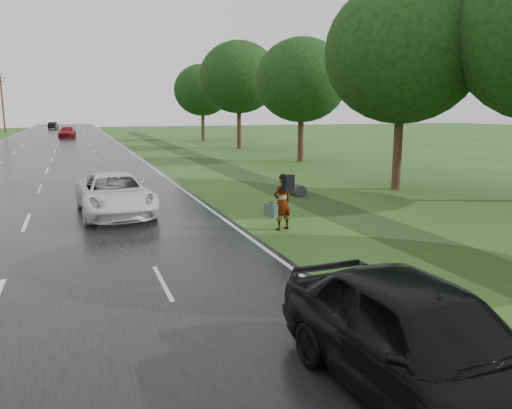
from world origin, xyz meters
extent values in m
cube|color=black|center=(0.00, 45.00, 0.02)|extent=(14.00, 180.00, 0.04)
cube|color=silver|center=(6.75, 45.00, 0.04)|extent=(0.12, 180.00, 0.01)
cube|color=silver|center=(0.00, 45.00, 0.04)|extent=(0.12, 180.00, 0.01)
cube|color=#1F3113|center=(11.50, 20.00, 0.00)|extent=(2.20, 120.00, 0.01)
cylinder|color=#2D2D2D|center=(11.50, 10.00, 0.25)|extent=(0.56, 1.00, 0.56)
cylinder|color=#362016|center=(-9.20, 85.00, 5.00)|extent=(0.26, 0.26, 10.00)
cube|color=#362016|center=(-9.20, 85.00, 9.20)|extent=(1.60, 0.12, 0.12)
cube|color=#362016|center=(-9.20, 85.00, 8.60)|extent=(1.20, 0.10, 0.10)
cylinder|color=#362016|center=(17.00, 10.00, 1.92)|extent=(0.44, 0.44, 3.84)
ellipsoid|color=black|center=(17.00, 10.00, 6.69)|extent=(7.60, 7.60, 6.84)
cylinder|color=#362016|center=(18.20, 24.00, 1.76)|extent=(0.44, 0.44, 3.52)
ellipsoid|color=black|center=(18.20, 24.00, 6.14)|extent=(7.00, 7.00, 6.30)
cylinder|color=#362016|center=(17.80, 38.00, 2.08)|extent=(0.44, 0.44, 4.16)
ellipsoid|color=black|center=(17.80, 38.00, 7.16)|extent=(8.00, 8.00, 7.20)
cylinder|color=#362016|center=(17.50, 52.00, 1.84)|extent=(0.44, 0.44, 3.68)
ellipsoid|color=black|center=(17.50, 52.00, 6.38)|extent=(7.20, 7.20, 6.48)
imported|color=#A5998C|center=(8.20, 3.99, 0.95)|extent=(0.80, 0.65, 1.91)
cube|color=black|center=(8.28, 3.73, 1.63)|extent=(0.43, 0.33, 0.53)
cube|color=#3A554B|center=(7.78, 3.97, 0.70)|extent=(0.33, 0.56, 0.43)
cube|color=black|center=(7.78, 3.97, 0.95)|extent=(0.10, 0.18, 0.04)
imported|color=silver|center=(3.11, 8.35, 0.81)|extent=(2.83, 5.69, 1.55)
imported|color=black|center=(6.00, -6.00, 0.92)|extent=(2.30, 5.27, 1.77)
imported|color=maroon|center=(1.00, 64.23, 0.80)|extent=(2.49, 5.39, 1.53)
imported|color=black|center=(-1.89, 98.22, 0.75)|extent=(1.98, 4.44, 1.41)
camera|label=1|loc=(1.77, -11.09, 4.00)|focal=35.00mm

